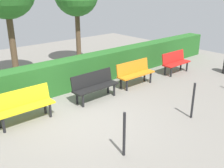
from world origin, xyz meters
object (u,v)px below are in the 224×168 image
bench_orange (135,72)px  bench_black (95,85)px  bench_red (175,61)px  bench_yellow (23,104)px

bench_orange → bench_black: (1.85, 0.04, 0.00)m
bench_red → bench_orange: size_ratio=0.91×
bench_red → bench_orange: bearing=-2.5°
bench_red → bench_yellow: same height
bench_black → bench_yellow: (2.27, -0.07, -0.00)m
bench_red → bench_orange: same height
bench_red → bench_yellow: 6.38m
bench_orange → bench_yellow: same height
bench_orange → bench_black: size_ratio=0.97×
bench_red → bench_black: same height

